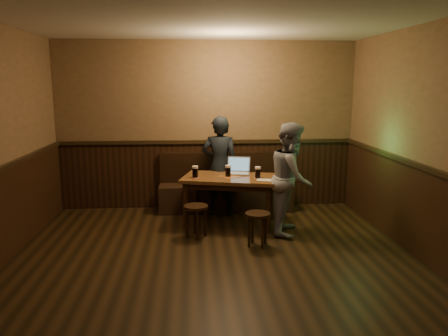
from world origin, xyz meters
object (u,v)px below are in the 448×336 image
stool_left (196,212)px  person_grey (291,178)px  pint_left (195,172)px  pub_table (230,183)px  laptop (238,169)px  stool_right (258,220)px  person_suit (220,166)px  pint_mid (228,171)px  pint_right (258,172)px  bench (226,191)px

stool_left → person_grey: (1.35, 0.12, 0.43)m
pint_left → pub_table: bearing=3.5°
pint_left → laptop: laptop is taller
stool_right → person_suit: 1.55m
pint_mid → person_suit: person_suit is taller
pint_mid → stool_left: bearing=-132.2°
pint_right → laptop: (-0.25, 0.37, -0.02)m
person_grey → pint_left: bearing=91.6°
stool_left → stool_right: (0.80, -0.39, -0.01)m
pub_table → stool_left: pub_table is taller
pint_right → person_suit: person_suit is taller
pint_right → person_suit: (-0.51, 0.65, -0.02)m
pint_mid → bench: bearing=88.2°
stool_left → bench: bearing=68.7°
pub_table → pint_right: size_ratio=8.83×
bench → laptop: size_ratio=5.35×
pint_left → laptop: 0.71m
stool_left → stool_right: size_ratio=1.02×
bench → pint_right: bench is taller
pint_right → pub_table: bearing=160.7°
stool_left → person_grey: 1.42m
pint_left → pint_right: pint_left is taller
pub_table → person_suit: 0.55m
bench → stool_left: size_ratio=4.86×
pint_left → laptop: bearing=21.4°
pint_mid → laptop: (0.18, 0.23, -0.02)m
stool_left → stool_right: 0.89m
bench → stool_right: bench is taller
pub_table → pint_right: 0.46m
pint_right → laptop: bearing=123.9°
pint_mid → stool_right: bearing=-71.7°
stool_right → person_suit: person_suit is taller
stool_left → pint_left: 0.68m
pint_mid → laptop: size_ratio=0.42×
stool_right → pint_left: size_ratio=2.52×
pint_mid → laptop: laptop is taller
stool_left → pub_table: bearing=46.1°
pint_mid → pint_right: 0.45m
person_suit → person_grey: bearing=146.4°
pub_table → pint_right: bearing=-5.0°
person_suit → laptop: bearing=143.8°
stool_right → pint_right: pint_right is taller
person_suit → pint_left: bearing=64.3°
stool_right → pint_left: 1.29m
laptop → pub_table: bearing=-109.2°
pub_table → pint_left: (-0.51, -0.03, 0.19)m
bench → laptop: bearing=-74.8°
pint_mid → person_suit: (-0.09, 0.51, -0.02)m
laptop → stool_left: bearing=-117.0°
stool_right → pub_table: bearing=107.0°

